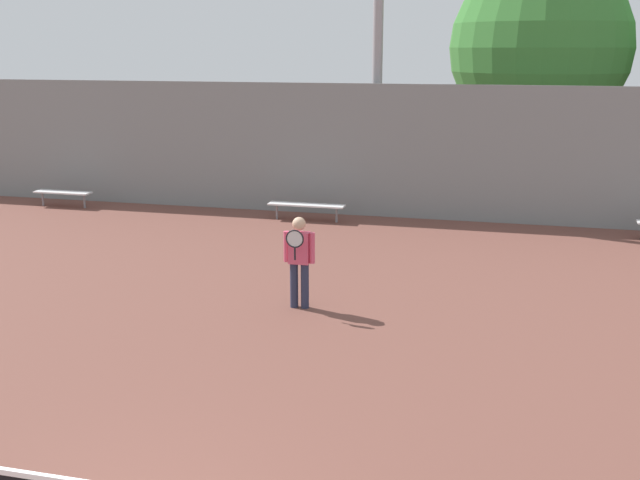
# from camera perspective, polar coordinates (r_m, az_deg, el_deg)

# --- Properties ---
(tennis_player) EXTENTS (0.55, 0.41, 1.62)m
(tennis_player) POSITION_cam_1_polar(r_m,az_deg,el_deg) (12.83, -1.60, -1.29)
(tennis_player) COLOR #282D47
(tennis_player) RESTS_ON ground_plane
(bench_adjacent_court) EXTENTS (1.67, 0.40, 0.44)m
(bench_adjacent_court) POSITION_cam_1_polar(r_m,az_deg,el_deg) (22.48, -19.00, 3.40)
(bench_adjacent_court) COLOR white
(bench_adjacent_court) RESTS_ON ground_plane
(bench_by_gate) EXTENTS (2.02, 0.40, 0.44)m
(bench_by_gate) POSITION_cam_1_polar(r_m,az_deg,el_deg) (19.55, -1.05, 2.64)
(bench_by_gate) COLOR white
(bench_by_gate) RESTS_ON ground_plane
(light_pole_near_left) EXTENTS (0.90, 0.60, 8.67)m
(light_pole_near_left) POSITION_cam_1_polar(r_m,az_deg,el_deg) (20.52, 4.46, 16.20)
(light_pole_near_left) COLOR #939399
(light_pole_near_left) RESTS_ON ground_plane
(back_fence) EXTENTS (31.39, 0.06, 3.50)m
(back_fence) POSITION_cam_1_polar(r_m,az_deg,el_deg) (19.90, 4.70, 6.75)
(back_fence) COLOR gray
(back_fence) RESTS_ON ground_plane
(tree_green_tall) EXTENTS (5.42, 5.42, 7.11)m
(tree_green_tall) POSITION_cam_1_polar(r_m,az_deg,el_deg) (24.19, 16.42, 13.85)
(tree_green_tall) COLOR brown
(tree_green_tall) RESTS_ON ground_plane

